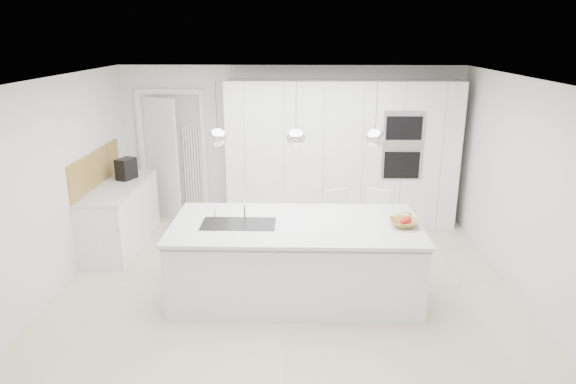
{
  "coord_description": "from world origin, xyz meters",
  "views": [
    {
      "loc": [
        0.14,
        -5.75,
        2.98
      ],
      "look_at": [
        0.0,
        0.3,
        1.1
      ],
      "focal_mm": 32.0,
      "sensor_mm": 36.0,
      "label": 1
    }
  ],
  "objects_px": {
    "island_base": "(295,262)",
    "espresso_machine": "(126,169)",
    "fruit_bowl": "(404,223)",
    "bar_stool_left": "(337,228)",
    "bar_stool_right": "(378,228)"
  },
  "relations": [
    {
      "from": "island_base",
      "to": "espresso_machine",
      "type": "distance_m",
      "value": 3.19
    },
    {
      "from": "fruit_bowl",
      "to": "bar_stool_left",
      "type": "distance_m",
      "value": 1.27
    },
    {
      "from": "bar_stool_left",
      "to": "island_base",
      "type": "bearing_deg",
      "value": -134.58
    },
    {
      "from": "fruit_bowl",
      "to": "bar_stool_left",
      "type": "xyz_separation_m",
      "value": [
        -0.68,
        0.98,
        -0.45
      ]
    },
    {
      "from": "island_base",
      "to": "bar_stool_left",
      "type": "xyz_separation_m",
      "value": [
        0.54,
        0.96,
        0.06
      ]
    },
    {
      "from": "fruit_bowl",
      "to": "island_base",
      "type": "bearing_deg",
      "value": 178.71
    },
    {
      "from": "island_base",
      "to": "espresso_machine",
      "type": "height_order",
      "value": "espresso_machine"
    },
    {
      "from": "bar_stool_right",
      "to": "espresso_machine",
      "type": "bearing_deg",
      "value": -171.73
    },
    {
      "from": "island_base",
      "to": "fruit_bowl",
      "type": "distance_m",
      "value": 1.32
    },
    {
      "from": "bar_stool_left",
      "to": "fruit_bowl",
      "type": "bearing_deg",
      "value": -70.5
    },
    {
      "from": "espresso_machine",
      "to": "island_base",
      "type": "bearing_deg",
      "value": -14.63
    },
    {
      "from": "bar_stool_left",
      "to": "bar_stool_right",
      "type": "height_order",
      "value": "bar_stool_right"
    },
    {
      "from": "espresso_machine",
      "to": "fruit_bowl",
      "type": "bearing_deg",
      "value": -5.07
    },
    {
      "from": "island_base",
      "to": "bar_stool_right",
      "type": "height_order",
      "value": "bar_stool_right"
    },
    {
      "from": "fruit_bowl",
      "to": "espresso_machine",
      "type": "xyz_separation_m",
      "value": [
        -3.75,
        1.87,
        0.12
      ]
    }
  ]
}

